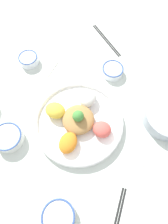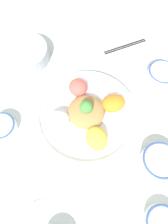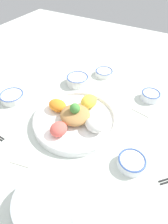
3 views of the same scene
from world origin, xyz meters
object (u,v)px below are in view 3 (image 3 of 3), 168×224
Objects in this scene: serving_spoon_extra at (11,161)px; serving_spoon_main at (132,108)px; sauce_bowl_dark at (132,162)px; rice_bowl_plain at (150,95)px; sauce_bowl_red at (104,72)px; sauce_bowl_far at (77,80)px; side_serving_bowl at (46,203)px; salad_platter at (76,118)px; rice_bowl_blue at (12,97)px.

serving_spoon_main is at bearing 46.63° from serving_spoon_extra.
sauce_bowl_dark is 0.41m from rice_bowl_plain.
sauce_bowl_red is 0.31m from serving_spoon_main.
side_serving_bowl is at bearing 112.87° from sauce_bowl_far.
side_serving_bowl is 0.57m from serving_spoon_main.
sauce_bowl_far is at bearing 58.71° from sauce_bowl_red.
rice_bowl_plain reaches higher than serving_spoon_main.
sauce_bowl_red is at bearing -55.03° from sauce_bowl_dark.
salad_platter is 0.31m from serving_spoon_extra.
serving_spoon_main is at bearing -133.04° from salad_platter.
salad_platter reaches higher than side_serving_bowl.
serving_spoon_main is at bearing 172.45° from sauce_bowl_far.
serving_spoon_main is 1.13× the size of serving_spoon_extra.
sauce_bowl_far is at bearing 81.52° from serving_spoon_extra.
sauce_bowl_red reaches higher than serving_spoon_main.
sauce_bowl_dark is at bearing 15.09° from serving_spoon_extra.
side_serving_bowl is at bearing 145.41° from rice_bowl_blue.
rice_bowl_plain is 0.71m from serving_spoon_extra.
serving_spoon_main is 0.58m from serving_spoon_extra.
sauce_bowl_dark is (-0.29, 0.09, -0.00)m from salad_platter.
sauce_bowl_far is 0.55m from serving_spoon_extra.
salad_platter is at bearing -122.45° from serving_spoon_main.
side_serving_bowl is (0.18, 0.27, 0.01)m from sauce_bowl_dark.
rice_bowl_blue is at bearing -145.90° from serving_spoon_main.
rice_bowl_plain is at bearing -127.24° from salad_platter.
sauce_bowl_dark is at bearing 142.03° from sauce_bowl_far.
rice_bowl_blue is 0.60× the size of side_serving_bowl.
salad_platter is 3.21× the size of rice_bowl_blue.
salad_platter reaches higher than rice_bowl_blue.
serving_spoon_extra is (0.30, 0.50, -0.00)m from serving_spoon_main.
sauce_bowl_red is 0.18m from sauce_bowl_far.
side_serving_bowl reaches higher than serving_spoon_main.
side_serving_bowl is at bearing 102.24° from sauce_bowl_red.
sauce_bowl_red is at bearing 73.09° from serving_spoon_extra.
sauce_bowl_dark is (-0.34, 0.49, 0.00)m from sauce_bowl_red.
serving_spoon_main is at bearing -98.24° from side_serving_bowl.
rice_bowl_blue is at bearing 121.31° from serving_spoon_extra.
sauce_bowl_far is (-0.21, -0.28, 0.00)m from rice_bowl_blue.
side_serving_bowl is (-0.11, 0.35, 0.01)m from salad_platter.
sauce_bowl_far reaches higher than serving_spoon_main.
serving_spoon_extra is (0.35, 0.62, -0.02)m from rice_bowl_plain.
serving_spoon_main is (-0.25, 0.20, -0.02)m from sauce_bowl_red.
salad_platter is at bearing -16.42° from sauce_bowl_dark.
salad_platter is 0.36m from rice_bowl_blue.
sauce_bowl_dark is 0.31m from serving_spoon_main.
sauce_bowl_far reaches higher than sauce_bowl_red.
rice_bowl_plain is (-0.25, -0.32, -0.00)m from salad_platter.
serving_spoon_main is (-0.34, 0.04, -0.02)m from sauce_bowl_far.
rice_bowl_plain is at bearing -101.08° from side_serving_bowl.
sauce_bowl_far reaches higher than serving_spoon_extra.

